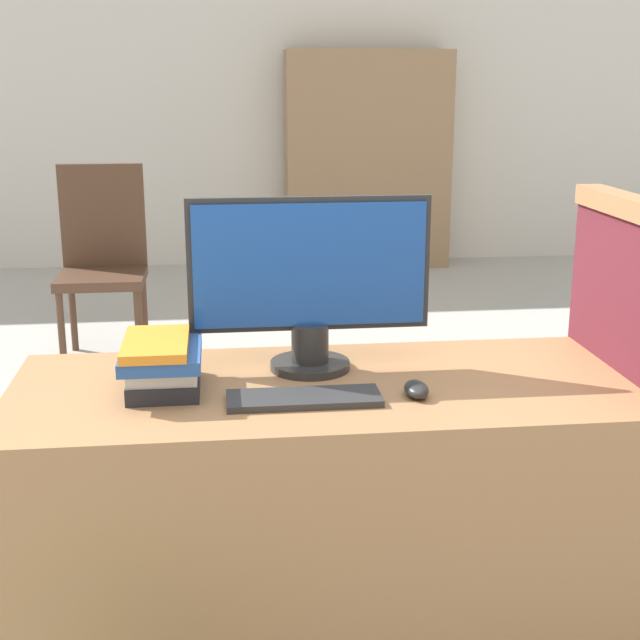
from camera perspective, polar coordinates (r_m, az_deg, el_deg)
wall_back at (r=7.06m, az=-4.93°, el=14.91°), size 12.00×0.06×2.80m
desk at (r=2.28m, az=0.10°, el=-12.90°), size 1.48×0.63×0.74m
carrel_divider at (r=2.39m, az=18.73°, el=-6.45°), size 0.07×0.64×1.17m
monitor at (r=2.18m, az=-0.66°, el=2.46°), size 0.59×0.20×0.43m
keyboard at (r=2.01m, az=-1.04°, el=-5.04°), size 0.35×0.12×0.02m
mouse at (r=2.05m, az=6.19°, el=-4.43°), size 0.05×0.09×0.03m
book_stack at (r=2.10m, az=-10.08°, el=-2.78°), size 0.18×0.25×0.13m
far_chair at (r=4.80m, az=-13.75°, el=4.11°), size 0.44×0.44×1.01m
bookshelf_far at (r=6.94m, az=3.06°, el=10.14°), size 1.25×0.32×1.64m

